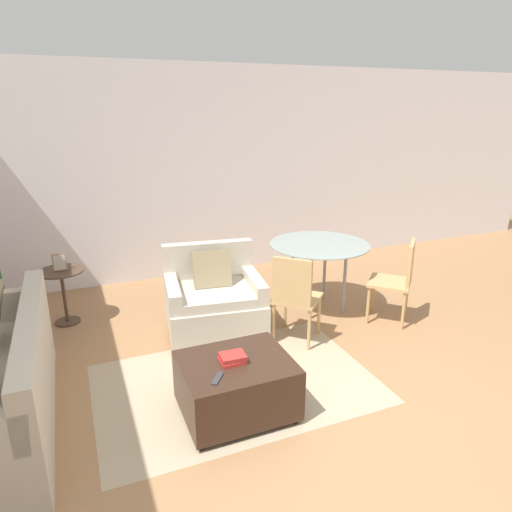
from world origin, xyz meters
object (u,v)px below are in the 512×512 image
tv_remote_primary (218,378)px  dining_chair_near_left (295,294)px  armchair (214,300)px  book_stack (232,358)px  ottoman (236,385)px  side_table (63,286)px  dining_table (319,251)px  picture_frame (59,262)px  dining_chair_near_right (399,276)px

tv_remote_primary → dining_chair_near_left: size_ratio=0.16×
armchair → book_stack: armchair is taller
book_stack → tv_remote_primary: book_stack is taller
armchair → dining_chair_near_left: bearing=-40.0°
ottoman → side_table: 2.43m
dining_chair_near_left → armchair: bearing=140.0°
armchair → dining_table: bearing=3.5°
dining_chair_near_left → ottoman: bearing=-138.1°
side_table → tv_remote_primary: bearing=-67.2°
dining_table → side_table: bearing=165.1°
armchair → ottoman: armchair is taller
ottoman → book_stack: book_stack is taller
picture_frame → ottoman: bearing=-61.4°
dining_table → ottoman: bearing=-136.8°
tv_remote_primary → dining_chair_near_left: 1.46m
armchair → picture_frame: armchair is taller
ottoman → dining_chair_near_right: size_ratio=0.90×
armchair → dining_chair_near_left: dining_chair_near_left is taller
book_stack → side_table: 2.41m
dining_chair_near_left → picture_frame: bearing=147.2°
book_stack → tv_remote_primary: (-0.17, -0.17, -0.03)m
armchair → dining_chair_near_left: 0.86m
book_stack → dining_chair_near_left: 1.22m
ottoman → dining_table: (1.51, 1.42, 0.45)m
book_stack → armchair: bearing=78.4°
picture_frame → dining_chair_near_right: (3.28, -1.32, -0.17)m
ottoman → book_stack: bearing=174.4°
armchair → side_table: bearing=150.9°
armchair → dining_chair_near_right: (1.87, -0.54, 0.17)m
tv_remote_primary → dining_chair_near_right: (2.32, 0.97, 0.08)m
book_stack → dining_chair_near_left: size_ratio=0.21×
tv_remote_primary → dining_chair_near_left: dining_chair_near_left is taller
book_stack → dining_table: size_ratio=0.17×
ottoman → picture_frame: 2.46m
ottoman → picture_frame: size_ratio=4.58×
tv_remote_primary → picture_frame: (-0.97, 2.29, 0.24)m
dining_chair_near_left → dining_chair_near_right: bearing=0.0°
tv_remote_primary → side_table: side_table is taller
tv_remote_primary → dining_table: dining_table is taller
picture_frame → armchair: bearing=-29.1°
armchair → dining_chair_near_left: (0.64, -0.54, 0.17)m
armchair → side_table: armchair is taller
picture_frame → tv_remote_primary: bearing=-67.2°
armchair → picture_frame: 1.65m
ottoman → dining_chair_near_right: bearing=20.7°
side_table → dining_table: bearing=-14.9°
side_table → picture_frame: picture_frame is taller
picture_frame → dining_chair_near_right: bearing=-22.0°
picture_frame → book_stack: bearing=-61.9°
armchair → tv_remote_primary: 1.57m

